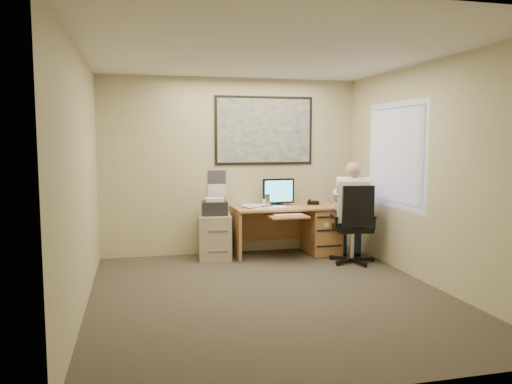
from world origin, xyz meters
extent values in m
cube|color=#39342C|center=(0.00, 0.00, 0.00)|extent=(4.00, 4.50, 0.00)
cube|color=white|center=(0.00, 0.00, 2.70)|extent=(4.00, 4.50, 0.00)
cube|color=#C1B992|center=(0.00, 2.25, 1.35)|extent=(4.00, 0.00, 2.70)
cube|color=#C1B992|center=(0.00, -2.25, 1.35)|extent=(4.00, 0.00, 2.70)
cube|color=#C1B992|center=(-2.00, 0.00, 1.35)|extent=(0.00, 4.50, 2.70)
cube|color=#C1B992|center=(2.00, 0.00, 1.35)|extent=(0.00, 4.50, 2.70)
cube|color=#BA7F4F|center=(0.76, 1.88, 0.73)|extent=(1.60, 0.75, 0.03)
cube|color=#B57C4A|center=(1.33, 1.88, 0.36)|extent=(0.45, 0.70, 0.70)
cube|color=#B57C4A|center=(-0.02, 1.88, 0.36)|extent=(0.04, 0.70, 0.70)
cube|color=#B57C4A|center=(0.76, 2.22, 0.45)|extent=(1.55, 0.03, 0.55)
cylinder|color=black|center=(0.68, 2.02, 0.76)|extent=(0.20, 0.20, 0.02)
cube|color=black|center=(0.68, 2.00, 0.97)|extent=(0.51, 0.08, 0.38)
cube|color=#54BDE4|center=(0.68, 1.98, 0.97)|extent=(0.45, 0.04, 0.32)
cube|color=#BA7F4F|center=(0.66, 1.43, 0.66)|extent=(0.55, 0.30, 0.02)
cube|color=beige|center=(0.66, 1.43, 0.68)|extent=(0.43, 0.14, 0.02)
cube|color=black|center=(1.25, 2.00, 0.77)|extent=(0.23, 0.22, 0.05)
cylinder|color=silver|center=(0.48, 1.91, 0.84)|extent=(0.08, 0.08, 0.17)
cylinder|color=white|center=(0.45, 1.93, 0.81)|extent=(0.09, 0.09, 0.11)
cube|color=white|center=(0.31, 1.88, 0.76)|extent=(0.60, 0.56, 0.02)
cube|color=#1E4C93|center=(0.51, 2.23, 1.90)|extent=(1.56, 0.03, 1.06)
cube|color=white|center=(-0.24, 2.24, 1.08)|extent=(0.28, 0.01, 0.42)
cube|color=#A59D84|center=(-0.33, 1.91, 0.33)|extent=(0.52, 0.60, 0.65)
cube|color=black|center=(-0.33, 1.91, 0.76)|extent=(0.40, 0.36, 0.21)
cube|color=white|center=(-0.33, 1.89, 0.88)|extent=(0.28, 0.23, 0.05)
cylinder|color=silver|center=(1.55, 1.20, 0.26)|extent=(0.06, 0.06, 0.42)
cube|color=black|center=(1.55, 1.20, 0.49)|extent=(0.54, 0.54, 0.07)
cube|color=black|center=(1.58, 0.96, 0.84)|extent=(0.45, 0.12, 0.58)
camera|label=1|loc=(-1.46, -5.33, 1.76)|focal=35.00mm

